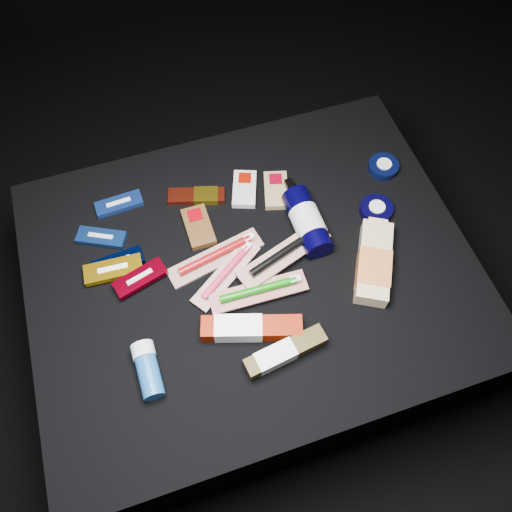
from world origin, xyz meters
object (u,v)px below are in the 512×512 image
object	(u,v)px
lotion_bottle	(307,221)
toothpaste_carton_red	(247,328)
bodywash_bottle	(374,264)
deodorant_stick	(148,369)

from	to	relation	value
lotion_bottle	toothpaste_carton_red	size ratio (longest dim) A/B	0.99
lotion_bottle	bodywash_bottle	bearing A→B (deg)	-54.12
toothpaste_carton_red	lotion_bottle	bearing A→B (deg)	60.95
deodorant_stick	toothpaste_carton_red	size ratio (longest dim) A/B	0.53
lotion_bottle	toothpaste_carton_red	xyz separation A→B (m)	(-0.21, -0.20, -0.01)
deodorant_stick	toothpaste_carton_red	xyz separation A→B (m)	(0.21, 0.02, -0.00)
lotion_bottle	deodorant_stick	distance (m)	0.47
deodorant_stick	toothpaste_carton_red	bearing A→B (deg)	4.61
lotion_bottle	bodywash_bottle	xyz separation A→B (m)	(0.10, -0.14, -0.01)
deodorant_stick	toothpaste_carton_red	world-z (taller)	deodorant_stick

